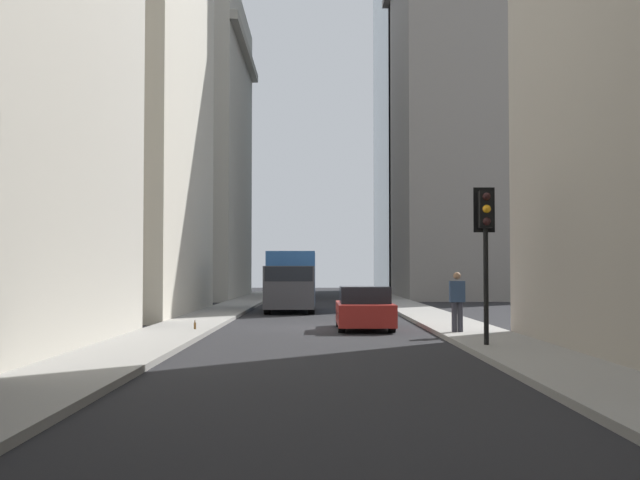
% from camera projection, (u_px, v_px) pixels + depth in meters
% --- Properties ---
extents(ground_plane, '(135.00, 135.00, 0.00)m').
position_uv_depth(ground_plane, '(322.00, 328.00, 27.27)').
color(ground_plane, black).
extents(sidewalk_right, '(90.00, 2.20, 0.14)m').
position_uv_depth(sidewalk_right, '(188.00, 326.00, 27.27)').
color(sidewalk_right, gray).
rests_on(sidewalk_right, ground_plane).
extents(sidewalk_left, '(90.00, 2.20, 0.14)m').
position_uv_depth(sidewalk_left, '(456.00, 326.00, 27.28)').
color(sidewalk_left, gray).
rests_on(sidewalk_left, ground_plane).
extents(building_left_far, '(14.71, 10.50, 26.46)m').
position_uv_depth(building_left_far, '(467.00, 114.00, 58.53)').
color(building_left_far, gray).
rests_on(building_left_far, ground_plane).
extents(building_right_far, '(17.08, 10.50, 21.24)m').
position_uv_depth(building_right_far, '(173.00, 150.00, 58.50)').
color(building_right_far, '#B7B2A5').
rests_on(building_right_far, ground_plane).
extents(building_right_midfar, '(13.55, 10.00, 24.29)m').
position_uv_depth(building_right_midfar, '(81.00, 39.00, 35.86)').
color(building_right_midfar, beige).
rests_on(building_right_midfar, ground_plane).
extents(delivery_truck, '(6.46, 2.25, 2.84)m').
position_uv_depth(delivery_truck, '(291.00, 281.00, 38.45)').
color(delivery_truck, '#285699').
rests_on(delivery_truck, ground_plane).
extents(sedan_red, '(4.30, 1.78, 1.42)m').
position_uv_depth(sedan_red, '(364.00, 309.00, 26.65)').
color(sedan_red, maroon).
rests_on(sedan_red, ground_plane).
extents(traffic_light_foreground, '(0.43, 0.52, 3.82)m').
position_uv_depth(traffic_light_foreground, '(486.00, 229.00, 19.67)').
color(traffic_light_foreground, black).
rests_on(traffic_light_foreground, sidewalk_left).
extents(pedestrian, '(0.26, 0.44, 1.75)m').
position_uv_depth(pedestrian, '(457.00, 299.00, 23.75)').
color(pedestrian, '#33333D').
rests_on(pedestrian, sidewalk_left).
extents(discarded_bottle, '(0.07, 0.07, 0.27)m').
position_uv_depth(discarded_bottle, '(195.00, 326.00, 24.86)').
color(discarded_bottle, brown).
rests_on(discarded_bottle, sidewalk_right).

